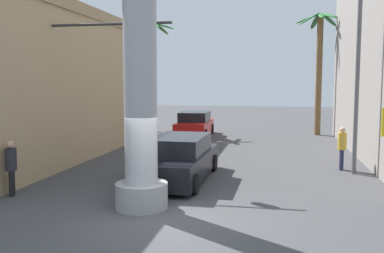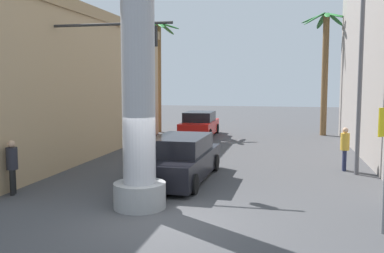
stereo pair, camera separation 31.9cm
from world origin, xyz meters
TOP-DOWN VIEW (x-y plane):
  - ground_plane at (0.00, 10.00)m, footprint 85.97×85.97m
  - building_left at (-9.49, 8.89)m, footprint 8.36×17.57m
  - neon_sign_pole at (-0.87, 0.99)m, footprint 2.86×1.42m
  - street_lamp at (5.12, 6.79)m, footprint 2.83×0.28m
  - traffic_light_mast at (-4.10, 4.61)m, footprint 4.75×0.32m
  - car_lead at (-0.60, 4.51)m, footprint 2.07×5.23m
  - car_far at (-2.47, 16.94)m, footprint 2.12×4.79m
  - palm_tree_far_right at (5.33, 19.05)m, footprint 3.23×3.15m
  - palm_tree_far_left at (-5.70, 18.58)m, footprint 3.01×3.01m
  - pedestrian_far_left at (-5.01, 13.73)m, footprint 0.43×0.43m
  - pedestrian_mid_right at (5.22, 7.45)m, footprint 0.35×0.35m
  - pedestrian_curb_left at (-5.14, 1.47)m, footprint 0.44×0.44m

SIDE VIEW (x-z plane):
  - ground_plane at x=0.00m, z-range 0.00..0.00m
  - car_far at x=-2.47m, z-range -0.04..1.52m
  - car_lead at x=-0.60m, z-range -0.04..1.52m
  - pedestrian_far_left at x=-5.01m, z-range 0.14..1.77m
  - pedestrian_curb_left at x=-5.14m, z-range 0.13..1.81m
  - pedestrian_mid_right at x=5.22m, z-range 0.14..1.83m
  - building_left at x=-9.49m, z-range 0.01..6.75m
  - traffic_light_mast at x=-4.10m, z-range 1.15..6.72m
  - street_lamp at x=5.12m, z-range 0.79..7.82m
  - palm_tree_far_left at x=-5.70m, z-range 1.05..8.65m
  - palm_tree_far_right at x=5.33m, z-range 0.95..8.87m
  - neon_sign_pole at x=-0.87m, z-range -0.73..10.94m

